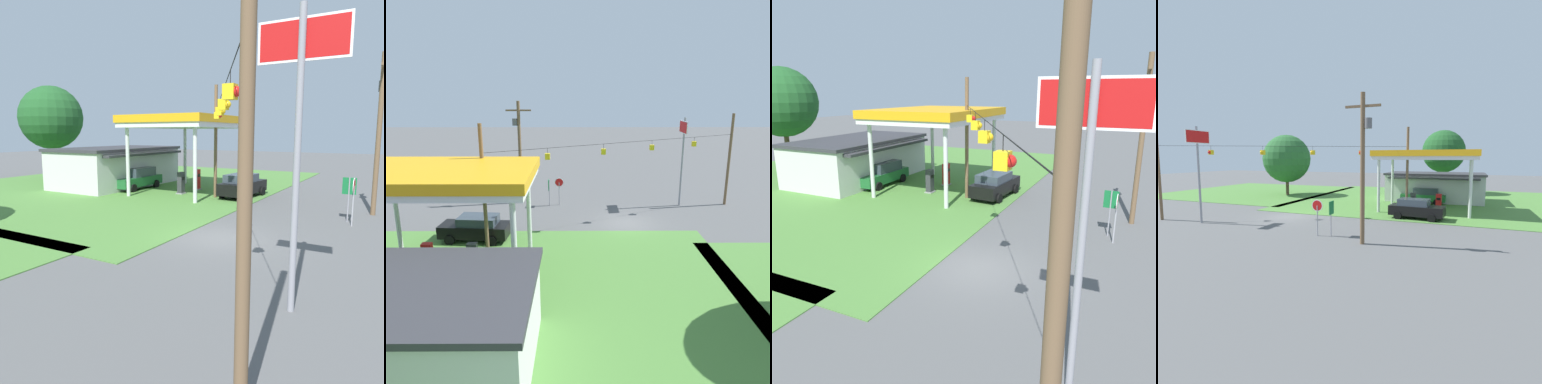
% 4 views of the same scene
% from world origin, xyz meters
% --- Properties ---
extents(ground_plane, '(160.00, 160.00, 0.00)m').
position_xyz_m(ground_plane, '(0.00, 0.00, 0.00)').
color(ground_plane, '#565656').
extents(grass_verge_station_corner, '(36.00, 28.00, 0.04)m').
position_xyz_m(grass_verge_station_corner, '(12.99, 15.72, 0.02)').
color(grass_verge_station_corner, '#4C7F38').
rests_on(grass_verge_station_corner, ground).
extents(gas_station_canopy, '(9.69, 7.15, 6.03)m').
position_xyz_m(gas_station_canopy, '(10.99, 8.03, 5.51)').
color(gas_station_canopy, silver).
rests_on(gas_station_canopy, ground).
extents(gas_station_store, '(11.58, 6.91, 3.46)m').
position_xyz_m(gas_station_store, '(11.11, 15.70, 1.75)').
color(gas_station_store, silver).
rests_on(gas_station_store, ground).
extents(fuel_pump_near, '(0.71, 0.56, 1.74)m').
position_xyz_m(fuel_pump_near, '(9.72, 8.03, 0.83)').
color(fuel_pump_near, gray).
rests_on(fuel_pump_near, ground).
extents(fuel_pump_far, '(0.71, 0.56, 1.74)m').
position_xyz_m(fuel_pump_far, '(12.26, 8.03, 0.83)').
color(fuel_pump_far, gray).
rests_on(fuel_pump_far, ground).
extents(car_at_pumps_front, '(4.79, 2.38, 1.75)m').
position_xyz_m(car_at_pumps_front, '(10.76, 3.33, 0.92)').
color(car_at_pumps_front, black).
rests_on(car_at_pumps_front, ground).
extents(car_at_pumps_rear, '(5.07, 2.11, 1.85)m').
position_xyz_m(car_at_pumps_rear, '(10.22, 12.73, 0.95)').
color(car_at_pumps_rear, '#1E602D').
rests_on(car_at_pumps_rear, ground).
extents(stop_sign_roadside, '(0.80, 0.08, 2.50)m').
position_xyz_m(stop_sign_roadside, '(5.40, -4.90, 1.81)').
color(stop_sign_roadside, '#99999E').
rests_on(stop_sign_roadside, ground).
extents(stop_sign_overhead, '(0.22, 2.28, 7.80)m').
position_xyz_m(stop_sign_overhead, '(-5.35, -4.71, 5.53)').
color(stop_sign_overhead, gray).
rests_on(stop_sign_overhead, ground).
extents(route_sign, '(0.10, 0.70, 2.40)m').
position_xyz_m(route_sign, '(6.29, -4.58, 1.71)').
color(route_sign, gray).
rests_on(route_sign, ground).
extents(utility_pole_main, '(2.20, 0.44, 9.15)m').
position_xyz_m(utility_pole_main, '(8.93, -5.63, 5.13)').
color(utility_pole_main, brown).
rests_on(utility_pole_main, ground).
extents(signal_span_gantry, '(19.46, 10.24, 8.12)m').
position_xyz_m(signal_span_gantry, '(0.00, -0.01, 4.45)').
color(signal_span_gantry, brown).
rests_on(signal_span_gantry, ground).
extents(tree_behind_station, '(6.32, 6.32, 9.45)m').
position_xyz_m(tree_behind_station, '(11.39, 24.47, 6.27)').
color(tree_behind_station, '#4C3828').
rests_on(tree_behind_station, ground).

